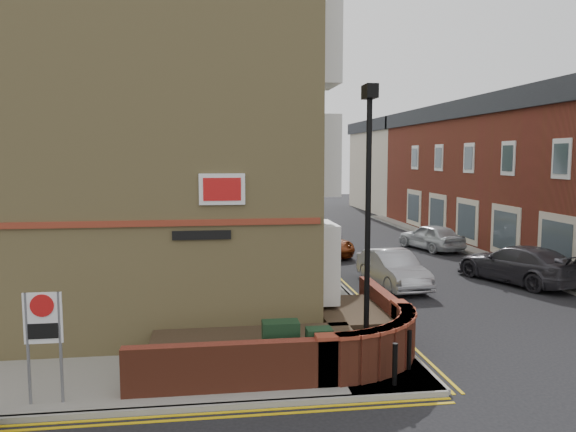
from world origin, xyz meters
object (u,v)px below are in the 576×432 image
Objects in this scene: utility_cabinet_large at (281,348)px; zone_sign at (43,327)px; silver_car_near at (393,269)px; lamppost at (368,228)px.

utility_cabinet_large is 0.55× the size of zone_sign.
utility_cabinet_large is at bearing 9.69° from zone_sign.
silver_car_near is (5.30, 8.22, -0.04)m from utility_cabinet_large.
zone_sign is 0.53× the size of silver_car_near.
lamppost is 6.85m from zone_sign.
silver_car_near reaches higher than utility_cabinet_large.
silver_car_near is at bearing 42.06° from zone_sign.
lamppost is 5.25× the size of utility_cabinet_large.
zone_sign reaches higher than silver_car_near.
lamppost is at bearing 6.07° from zone_sign.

